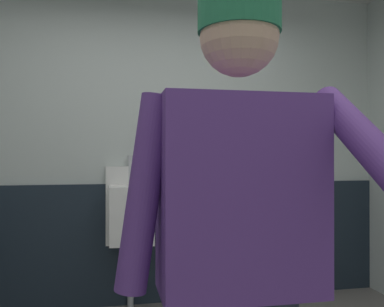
{
  "coord_description": "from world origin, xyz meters",
  "views": [
    {
      "loc": [
        -0.32,
        -1.64,
        1.24
      ],
      "look_at": [
        0.02,
        0.08,
        1.25
      ],
      "focal_mm": 37.41,
      "sensor_mm": 36.0,
      "label": 1
    }
  ],
  "objects_px": {
    "person": "(240,232)",
    "soap_dispenser": "(182,162)",
    "urinal_left": "(131,213)",
    "urinal_middle": "(222,211)"
  },
  "relations": [
    {
      "from": "person",
      "to": "soap_dispenser",
      "type": "bearing_deg",
      "value": 84.49
    },
    {
      "from": "urinal_middle",
      "to": "person",
      "type": "bearing_deg",
      "value": -104.15
    },
    {
      "from": "urinal_middle",
      "to": "person",
      "type": "distance_m",
      "value": 2.19
    },
    {
      "from": "urinal_left",
      "to": "urinal_middle",
      "type": "bearing_deg",
      "value": 0.0
    },
    {
      "from": "urinal_left",
      "to": "urinal_middle",
      "type": "xyz_separation_m",
      "value": [
        0.75,
        0.0,
        0.0
      ]
    },
    {
      "from": "person",
      "to": "soap_dispenser",
      "type": "distance_m",
      "value": 2.25
    },
    {
      "from": "person",
      "to": "soap_dispenser",
      "type": "height_order",
      "value": "person"
    },
    {
      "from": "urinal_middle",
      "to": "soap_dispenser",
      "type": "bearing_deg",
      "value": 159.34
    },
    {
      "from": "urinal_left",
      "to": "urinal_middle",
      "type": "distance_m",
      "value": 0.75
    },
    {
      "from": "urinal_middle",
      "to": "urinal_left",
      "type": "bearing_deg",
      "value": 180.0
    }
  ]
}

